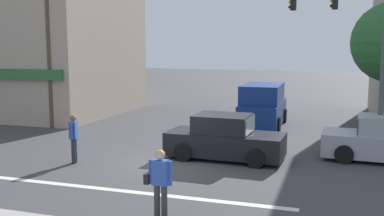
{
  "coord_description": "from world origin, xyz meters",
  "views": [
    {
      "loc": [
        5.23,
        -14.29,
        3.98
      ],
      "look_at": [
        -0.03,
        2.0,
        1.6
      ],
      "focal_mm": 42.0,
      "sensor_mm": 36.0,
      "label": 1
    }
  ],
  "objects_px": {
    "utility_pole_near_left": "(49,40)",
    "pedestrian_mid_crossing": "(74,136)",
    "traffic_light_mast": "(355,40)",
    "pedestrian_foreground_with_bag": "(160,181)",
    "sedan_waiting_far": "(225,139)",
    "van_approaching_near": "(263,106)"
  },
  "relations": [
    {
      "from": "van_approaching_near",
      "to": "sedan_waiting_far",
      "type": "height_order",
      "value": "van_approaching_near"
    },
    {
      "from": "van_approaching_near",
      "to": "utility_pole_near_left",
      "type": "bearing_deg",
      "value": -159.53
    },
    {
      "from": "pedestrian_foreground_with_bag",
      "to": "sedan_waiting_far",
      "type": "bearing_deg",
      "value": 89.62
    },
    {
      "from": "utility_pole_near_left",
      "to": "sedan_waiting_far",
      "type": "relative_size",
      "value": 1.98
    },
    {
      "from": "traffic_light_mast",
      "to": "sedan_waiting_far",
      "type": "relative_size",
      "value": 1.49
    },
    {
      "from": "traffic_light_mast",
      "to": "pedestrian_mid_crossing",
      "type": "relative_size",
      "value": 3.71
    },
    {
      "from": "pedestrian_mid_crossing",
      "to": "sedan_waiting_far",
      "type": "bearing_deg",
      "value": 24.64
    },
    {
      "from": "sedan_waiting_far",
      "to": "traffic_light_mast",
      "type": "bearing_deg",
      "value": 22.14
    },
    {
      "from": "traffic_light_mast",
      "to": "van_approaching_near",
      "type": "relative_size",
      "value": 1.34
    },
    {
      "from": "utility_pole_near_left",
      "to": "sedan_waiting_far",
      "type": "distance_m",
      "value": 10.61
    },
    {
      "from": "van_approaching_near",
      "to": "sedan_waiting_far",
      "type": "xyz_separation_m",
      "value": [
        -0.25,
        -6.89,
        -0.29
      ]
    },
    {
      "from": "utility_pole_near_left",
      "to": "pedestrian_mid_crossing",
      "type": "bearing_deg",
      "value": -49.16
    },
    {
      "from": "van_approaching_near",
      "to": "pedestrian_foreground_with_bag",
      "type": "height_order",
      "value": "van_approaching_near"
    },
    {
      "from": "traffic_light_mast",
      "to": "pedestrian_foreground_with_bag",
      "type": "distance_m",
      "value": 9.42
    },
    {
      "from": "pedestrian_foreground_with_bag",
      "to": "pedestrian_mid_crossing",
      "type": "height_order",
      "value": "same"
    },
    {
      "from": "van_approaching_near",
      "to": "pedestrian_mid_crossing",
      "type": "relative_size",
      "value": 2.77
    },
    {
      "from": "utility_pole_near_left",
      "to": "pedestrian_mid_crossing",
      "type": "height_order",
      "value": "utility_pole_near_left"
    },
    {
      "from": "van_approaching_near",
      "to": "pedestrian_mid_crossing",
      "type": "bearing_deg",
      "value": -118.86
    },
    {
      "from": "van_approaching_near",
      "to": "pedestrian_foreground_with_bag",
      "type": "relative_size",
      "value": 2.77
    },
    {
      "from": "sedan_waiting_far",
      "to": "pedestrian_mid_crossing",
      "type": "xyz_separation_m",
      "value": [
        -4.74,
        -2.17,
        0.24
      ]
    },
    {
      "from": "van_approaching_near",
      "to": "pedestrian_foreground_with_bag",
      "type": "xyz_separation_m",
      "value": [
        -0.29,
        -12.93,
        -0.05
      ]
    },
    {
      "from": "utility_pole_near_left",
      "to": "pedestrian_mid_crossing",
      "type": "distance_m",
      "value": 7.92
    }
  ]
}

